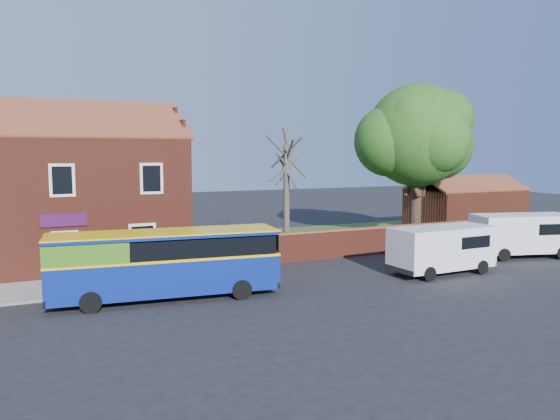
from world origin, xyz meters
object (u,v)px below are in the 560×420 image
bus (158,261)px  van_near (442,247)px  van_far (523,233)px  large_tree (417,139)px

bus → van_near: size_ratio=1.74×
bus → van_far: bearing=7.0°
van_near → van_far: (7.02, 1.43, 0.07)m
van_far → bus: bearing=-163.3°
bus → van_near: (13.51, -0.98, -0.28)m
van_near → large_tree: 11.43m
van_near → large_tree: bearing=56.8°
van_near → large_tree: large_tree is taller
large_tree → bus: bearing=-157.8°
bus → van_near: 13.54m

